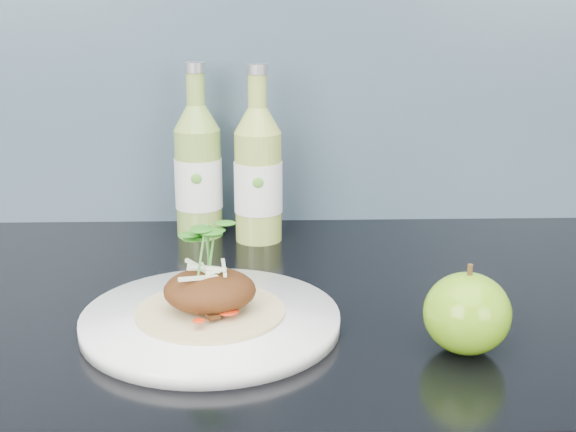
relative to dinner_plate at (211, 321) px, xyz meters
name	(u,v)px	position (x,y,z in m)	size (l,w,h in m)	color
dinner_plate	(211,321)	(0.00, 0.00, 0.00)	(0.28, 0.28, 0.02)	white
pork_taco	(210,287)	(0.00, 0.00, 0.04)	(0.15, 0.15, 0.10)	tan
green_apple	(467,313)	(0.24, -0.06, 0.03)	(0.09, 0.09, 0.09)	#4A810E
cider_bottle_left	(198,171)	(-0.03, 0.31, 0.08)	(0.08, 0.08, 0.24)	#84A545
cider_bottle_right	(258,175)	(0.05, 0.29, 0.08)	(0.07, 0.07, 0.24)	#9FB24A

